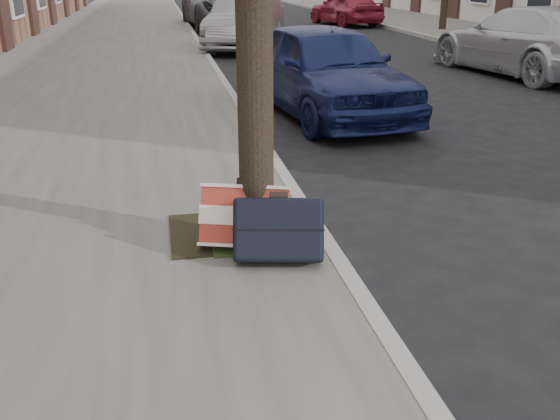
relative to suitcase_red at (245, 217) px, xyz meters
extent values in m
plane|color=black|center=(1.88, -0.90, -0.36)|extent=(120.00, 120.00, 0.00)
cube|color=slate|center=(-1.82, 14.10, -0.30)|extent=(5.00, 70.00, 0.12)
cube|color=slate|center=(9.68, 14.10, -0.30)|extent=(4.00, 70.00, 0.12)
cube|color=black|center=(-0.12, 0.30, -0.24)|extent=(0.85, 0.85, 0.02)
cube|color=maroon|center=(0.00, 0.00, 0.00)|extent=(0.70, 0.52, 0.49)
cube|color=black|center=(0.20, -0.27, 0.00)|extent=(0.69, 0.48, 0.49)
imported|color=#131C4C|center=(1.86, 4.77, 0.31)|extent=(2.11, 4.15, 1.35)
imported|color=#94959B|center=(1.84, 13.12, 0.34)|extent=(2.80, 4.53, 1.41)
imported|color=#343338|center=(1.98, 19.41, 0.43)|extent=(3.00, 5.85, 1.58)
imported|color=#B2B3B9|center=(6.85, 7.63, 0.33)|extent=(2.52, 4.97, 1.38)
imported|color=maroon|center=(6.67, 20.00, 0.28)|extent=(2.30, 3.99, 1.28)
camera|label=1|loc=(-0.54, -4.21, 1.70)|focal=40.00mm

